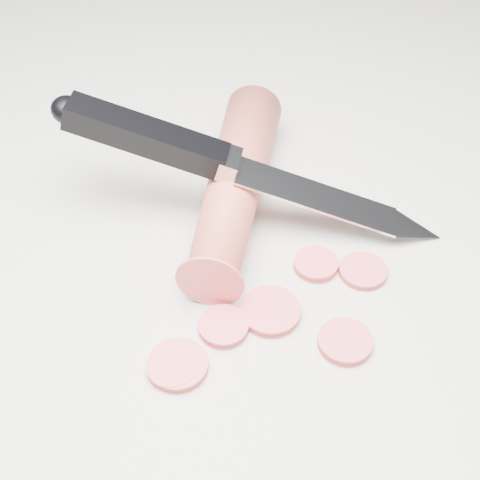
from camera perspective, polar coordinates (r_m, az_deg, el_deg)
name	(u,v)px	position (r m, az deg, el deg)	size (l,w,h in m)	color
ground	(236,266)	(0.47, -0.33, -2.24)	(2.40, 2.40, 0.00)	beige
carrot	(235,184)	(0.50, -0.42, 4.83)	(0.04, 0.04, 0.20)	#C64737
carrot_slice_0	(172,368)	(0.42, -5.81, -10.82)	(0.03, 0.03, 0.01)	#EF5053
carrot_slice_1	(178,365)	(0.42, -5.31, -10.60)	(0.04, 0.04, 0.01)	#EF5053
carrot_slice_2	(270,311)	(0.44, 2.60, -6.11)	(0.04, 0.04, 0.01)	#EF5053
carrot_slice_3	(363,271)	(0.47, 10.46, -2.60)	(0.03, 0.03, 0.01)	#EF5053
carrot_slice_4	(316,264)	(0.47, 6.50, -2.07)	(0.03, 0.03, 0.01)	#EF5053
carrot_slice_5	(223,327)	(0.43, -1.42, -7.40)	(0.03, 0.03, 0.01)	#EF5053
carrot_slice_6	(345,342)	(0.43, 8.96, -8.58)	(0.03, 0.03, 0.01)	#EF5053
kitchen_knife	(251,167)	(0.48, 0.98, 6.23)	(0.25, 0.19, 0.09)	silver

